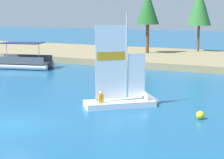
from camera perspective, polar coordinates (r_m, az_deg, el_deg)
ground_plane at (r=20.58m, az=-14.28°, el=-6.52°), size 200.00×200.00×0.00m
shore_bank at (r=46.00m, az=9.67°, el=3.11°), size 80.00×15.50×0.70m
shoreline_tree_left at (r=47.53m, az=5.26°, el=10.34°), size 2.74×2.74×7.42m
shoreline_tree_midleft at (r=50.65m, az=12.67°, el=10.33°), size 3.01×3.01×7.93m
wooden_dock at (r=43.18m, az=-13.07°, el=2.41°), size 1.44×6.90×0.49m
sailboat at (r=23.99m, az=3.07°, el=-2.90°), size 4.56×4.22×6.15m
pontoon_boat at (r=40.41m, az=-12.86°, el=2.52°), size 6.28×3.77×2.62m
channel_buoy at (r=21.56m, az=12.77°, el=-5.09°), size 0.45×0.45×0.45m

